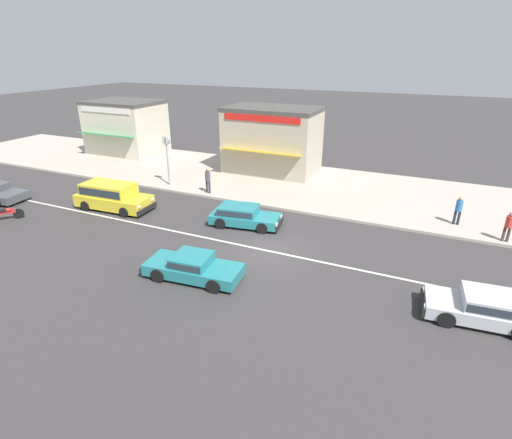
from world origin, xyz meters
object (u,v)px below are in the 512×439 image
object	(u,v)px
hatchback_teal_4	(243,215)
shopfront_corner_warung	(272,140)
street_clock	(167,150)
pedestrian_mid_kerb	(208,179)
motorcycle_0	(4,213)
minivan_yellow_1	(112,195)
shopfront_mid_block	(126,127)
hatchback_silver_3	(485,307)
pedestrian_near_clock	(509,225)
pedestrian_by_shop	(459,208)
sedan_teal_5	(193,266)

from	to	relation	value
hatchback_teal_4	shopfront_corner_warung	xyz separation A→B (m)	(-2.43, 10.02, 1.99)
street_clock	pedestrian_mid_kerb	size ratio (longest dim) A/B	2.03
hatchback_teal_4	motorcycle_0	size ratio (longest dim) A/B	2.46
minivan_yellow_1	shopfront_mid_block	bearing A→B (deg)	127.04
hatchback_silver_3	street_clock	distance (m)	20.75
hatchback_silver_3	shopfront_corner_warung	world-z (taller)	shopfront_corner_warung
minivan_yellow_1	shopfront_mid_block	distance (m)	14.26
street_clock	pedestrian_mid_kerb	xyz separation A→B (m)	(3.37, -0.38, -1.51)
pedestrian_mid_kerb	shopfront_corner_warung	xyz separation A→B (m)	(1.83, 6.55, 1.46)
pedestrian_near_clock	shopfront_corner_warung	size ratio (longest dim) A/B	0.22
motorcycle_0	shopfront_corner_warung	world-z (taller)	shopfront_corner_warung
pedestrian_mid_kerb	minivan_yellow_1	bearing A→B (deg)	-131.98
hatchback_silver_3	pedestrian_by_shop	distance (m)	8.66
motorcycle_0	shopfront_mid_block	world-z (taller)	shopfront_mid_block
hatchback_silver_3	street_clock	size ratio (longest dim) A/B	1.14
minivan_yellow_1	shopfront_corner_warung	distance (m)	12.62
motorcycle_0	pedestrian_by_shop	size ratio (longest dim) A/B	1.03
shopfront_corner_warung	motorcycle_0	bearing A→B (deg)	-123.86
pedestrian_by_shop	street_clock	bearing A→B (deg)	-177.65
hatchback_silver_3	shopfront_mid_block	distance (m)	31.77
sedan_teal_5	pedestrian_mid_kerb	bearing A→B (deg)	117.23
hatchback_teal_4	shopfront_mid_block	size ratio (longest dim) A/B	0.64
pedestrian_near_clock	pedestrian_mid_kerb	world-z (taller)	pedestrian_mid_kerb
pedestrian_near_clock	pedestrian_by_shop	distance (m)	2.55
pedestrian_mid_kerb	pedestrian_by_shop	world-z (taller)	pedestrian_mid_kerb
sedan_teal_5	pedestrian_by_shop	world-z (taller)	pedestrian_by_shop
pedestrian_by_shop	shopfront_mid_block	size ratio (longest dim) A/B	0.25
shopfront_corner_warung	sedan_teal_5	bearing A→B (deg)	-79.48
pedestrian_mid_kerb	pedestrian_by_shop	xyz separation A→B (m)	(14.89, 1.13, -0.05)
hatchback_teal_4	motorcycle_0	xyz separation A→B (m)	(-12.50, -4.99, -0.16)
minivan_yellow_1	motorcycle_0	world-z (taller)	minivan_yellow_1
street_clock	pedestrian_near_clock	size ratio (longest dim) A/B	2.21
minivan_yellow_1	hatchback_teal_4	xyz separation A→B (m)	(8.29, 1.01, -0.26)
hatchback_silver_3	hatchback_teal_4	world-z (taller)	same
motorcycle_0	shopfront_mid_block	bearing A→B (deg)	105.80
hatchback_silver_3	shopfront_corner_warung	size ratio (longest dim) A/B	0.56
street_clock	hatchback_silver_3	bearing A→B (deg)	-22.35
sedan_teal_5	shopfront_corner_warung	xyz separation A→B (m)	(-2.94, 15.82, 2.05)
pedestrian_near_clock	shopfront_mid_block	size ratio (longest dim) A/B	0.24
pedestrian_by_shop	shopfront_corner_warung	bearing A→B (deg)	157.43
hatchback_silver_3	shopfront_corner_warung	bearing A→B (deg)	134.74
minivan_yellow_1	pedestrian_mid_kerb	xyz separation A→B (m)	(4.03, 4.48, 0.28)
minivan_yellow_1	pedestrian_mid_kerb	bearing A→B (deg)	48.02
pedestrian_near_clock	pedestrian_mid_kerb	distance (m)	17.10
street_clock	pedestrian_by_shop	size ratio (longest dim) A/B	2.14
hatchback_silver_3	shopfront_mid_block	xyz separation A→B (m)	(-28.30, 14.31, 1.87)
hatchback_silver_3	sedan_teal_5	bearing A→B (deg)	-170.71
motorcycle_0	pedestrian_by_shop	world-z (taller)	pedestrian_by_shop
pedestrian_near_clock	pedestrian_mid_kerb	bearing A→B (deg)	179.47
sedan_teal_5	motorcycle_0	distance (m)	13.04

